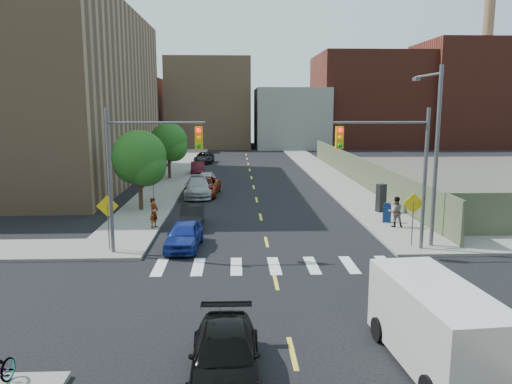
{
  "coord_description": "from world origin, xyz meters",
  "views": [
    {
      "loc": [
        -1.62,
        -17.36,
        7.06
      ],
      "look_at": [
        -0.39,
        11.92,
        2.0
      ],
      "focal_mm": 35.0,
      "sensor_mm": 36.0,
      "label": 1
    }
  ],
  "objects": [
    {
      "name": "signal_ne",
      "position": [
        5.98,
        6.0,
        4.53
      ],
      "size": [
        4.59,
        0.3,
        7.0
      ],
      "color": "#59595E",
      "rests_on": "ground"
    },
    {
      "name": "fence_north",
      "position": [
        9.6,
        28.0,
        1.25
      ],
      "size": [
        0.12,
        44.0,
        2.5
      ],
      "primitive_type": "cube",
      "color": "#515A3F",
      "rests_on": "ground"
    },
    {
      "name": "parked_car_silver",
      "position": [
        -4.56,
        21.56,
        0.75
      ],
      "size": [
        2.39,
        5.27,
        1.5
      ],
      "primitive_type": "imported",
      "rotation": [
        0.0,
        0.0,
        0.06
      ],
      "color": "#979A9E",
      "rests_on": "ground"
    },
    {
      "name": "tree_west_near",
      "position": [
        -8.0,
        16.05,
        3.48
      ],
      "size": [
        3.66,
        3.64,
        5.52
      ],
      "color": "#332114",
      "rests_on": "ground"
    },
    {
      "name": "black_sedan",
      "position": [
        -1.92,
        -5.3,
        0.65
      ],
      "size": [
        1.84,
        4.49,
        1.3
      ],
      "primitive_type": "imported",
      "rotation": [
        0.0,
        0.0,
        -0.0
      ],
      "color": "black",
      "rests_on": "ground"
    },
    {
      "name": "parked_car_maroon",
      "position": [
        -5.5,
        34.28,
        0.67
      ],
      "size": [
        1.7,
        4.14,
        1.33
      ],
      "primitive_type": "imported",
      "rotation": [
        0.0,
        0.0,
        0.07
      ],
      "color": "#3D0C13",
      "rests_on": "ground"
    },
    {
      "name": "sidewalk_ne",
      "position": [
        7.75,
        41.5,
        0.07
      ],
      "size": [
        3.5,
        73.0,
        0.15
      ],
      "primitive_type": "cube",
      "color": "gray",
      "rests_on": "ground"
    },
    {
      "name": "ground",
      "position": [
        0.0,
        0.0,
        0.0
      ],
      "size": [
        160.0,
        160.0,
        0.0
      ],
      "primitive_type": "plane",
      "color": "black",
      "rests_on": "ground"
    },
    {
      "name": "cargo_van",
      "position": [
        3.79,
        -4.72,
        1.23
      ],
      "size": [
        2.47,
        5.25,
        2.34
      ],
      "rotation": [
        0.0,
        0.0,
        0.08
      ],
      "color": "silver",
      "rests_on": "ground"
    },
    {
      "name": "bg_bldg_midwest",
      "position": [
        -6.0,
        72.0,
        7.5
      ],
      "size": [
        14.0,
        16.0,
        15.0
      ],
      "primitive_type": "cube",
      "color": "#8C6B4C",
      "rests_on": "ground"
    },
    {
      "name": "bg_bldg_center",
      "position": [
        8.0,
        70.0,
        5.0
      ],
      "size": [
        12.0,
        16.0,
        10.0
      ],
      "primitive_type": "cube",
      "color": "gray",
      "rests_on": "ground"
    },
    {
      "name": "bg_bldg_west",
      "position": [
        -22.0,
        70.0,
        6.0
      ],
      "size": [
        14.0,
        18.0,
        12.0
      ],
      "primitive_type": "cube",
      "color": "#592319",
      "rests_on": "ground"
    },
    {
      "name": "pedestrian_east",
      "position": [
        7.64,
        10.47,
        1.03
      ],
      "size": [
        0.87,
        0.68,
        1.77
      ],
      "primitive_type": "imported",
      "rotation": [
        0.0,
        0.0,
        3.12
      ],
      "color": "gray",
      "rests_on": "sidewalk_ne"
    },
    {
      "name": "building_nw",
      "position": [
        -22.0,
        30.0,
        8.0
      ],
      "size": [
        22.0,
        30.0,
        16.0
      ],
      "primitive_type": "cube",
      "color": "#8C6B4C",
      "rests_on": "ground"
    },
    {
      "name": "parked_car_grey",
      "position": [
        -5.5,
        45.24,
        0.67
      ],
      "size": [
        2.45,
        4.93,
        1.34
      ],
      "primitive_type": "imported",
      "rotation": [
        0.0,
        0.0,
        -0.05
      ],
      "color": "black",
      "rests_on": "ground"
    },
    {
      "name": "parked_car_white",
      "position": [
        -4.2,
        26.53,
        0.67
      ],
      "size": [
        1.74,
        3.97,
        1.33
      ],
      "primitive_type": "imported",
      "rotation": [
        0.0,
        0.0,
        -0.04
      ],
      "color": "silver",
      "rests_on": "ground"
    },
    {
      "name": "warn_sign_nw",
      "position": [
        -7.8,
        6.5,
        1.99
      ],
      "size": [
        1.06,
        0.06,
        2.83
      ],
      "color": "#59595E",
      "rests_on": "ground"
    },
    {
      "name": "signal_nw",
      "position": [
        -5.98,
        6.0,
        4.53
      ],
      "size": [
        4.59,
        0.3,
        7.0
      ],
      "color": "#59595E",
      "rests_on": "ground"
    },
    {
      "name": "bg_bldg_fareast",
      "position": [
        38.0,
        70.0,
        9.0
      ],
      "size": [
        14.0,
        16.0,
        18.0
      ],
      "primitive_type": "cube",
      "color": "#592319",
      "rests_on": "ground"
    },
    {
      "name": "parked_car_blue",
      "position": [
        -4.2,
        7.0,
        0.68
      ],
      "size": [
        1.88,
        4.11,
        1.36
      ],
      "primitive_type": "imported",
      "rotation": [
        0.0,
        0.0,
        -0.07
      ],
      "color": "navy",
      "rests_on": "ground"
    },
    {
      "name": "streetlight_ne",
      "position": [
        8.2,
        6.9,
        5.22
      ],
      "size": [
        0.25,
        3.7,
        9.0
      ],
      "color": "#59595E",
      "rests_on": "ground"
    },
    {
      "name": "smokestack",
      "position": [
        42.0,
        70.0,
        14.0
      ],
      "size": [
        1.8,
        1.8,
        28.0
      ],
      "primitive_type": "cylinder",
      "color": "#8C6B4C",
      "rests_on": "ground"
    },
    {
      "name": "mailbox",
      "position": [
        7.5,
        11.61,
        0.73
      ],
      "size": [
        0.58,
        0.5,
        1.2
      ],
      "rotation": [
        0.0,
        0.0,
        -0.3
      ],
      "color": "navy",
      "rests_on": "sidewalk_ne"
    },
    {
      "name": "warn_sign_midwest",
      "position": [
        -7.8,
        20.0,
        1.99
      ],
      "size": [
        1.06,
        0.06,
        2.83
      ],
      "color": "#59595E",
      "rests_on": "ground"
    },
    {
      "name": "bg_bldg_east",
      "position": [
        22.0,
        72.0,
        8.0
      ],
      "size": [
        18.0,
        18.0,
        16.0
      ],
      "primitive_type": "cube",
      "color": "#592319",
      "rests_on": "ground"
    },
    {
      "name": "sidewalk_nw",
      "position": [
        -7.75,
        41.5,
        0.07
      ],
      "size": [
        3.5,
        73.0,
        0.15
      ],
      "primitive_type": "cube",
      "color": "gray",
      "rests_on": "ground"
    },
    {
      "name": "parked_car_black",
      "position": [
        -4.2,
        11.59,
        0.61
      ],
      "size": [
        1.35,
        3.74,
        1.23
      ],
      "primitive_type": "imported",
      "rotation": [
        0.0,
        0.0,
        0.02
      ],
      "color": "black",
      "rests_on": "ground"
    },
    {
      "name": "pedestrian_west",
      "position": [
        -6.3,
        10.83,
        1.02
      ],
      "size": [
        0.64,
        0.75,
        1.73
      ],
      "primitive_type": "imported",
      "rotation": [
        0.0,
        0.0,
        1.15
      ],
      "color": "gray",
      "rests_on": "sidewalk_nw"
    },
    {
      "name": "parked_car_red",
      "position": [
        -4.2,
        22.08,
        0.73
      ],
      "size": [
        2.8,
        5.39,
        1.45
      ],
      "primitive_type": "imported",
      "rotation": [
        0.0,
        0.0,
        -0.08
      ],
      "color": "maroon",
      "rests_on": "ground"
    },
    {
      "name": "tree_west_far",
      "position": [
        -8.0,
        31.05,
        3.48
      ],
      "size": [
        3.66,
        3.64,
        5.52
      ],
      "color": "#332114",
      "rests_on": "ground"
    },
    {
      "name": "warn_sign_ne",
      "position": [
        7.2,
        6.5,
        1.99
      ],
      "size": [
        1.06,
        0.06,
        2.83
      ],
      "color": "#59595E",
      "rests_on": "ground"
    },
    {
      "name": "payphone",
      "position": [
        8.0,
        14.64,
        1.07
      ],
      "size": [
        0.68,
        0.63,
        1.85
      ],
      "primitive_type": "cube",
      "rotation": [
        0.0,
        0.0,
        0.42
      ],
      "color": "black",
      "rests_on": "sidewalk_ne"
    }
  ]
}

